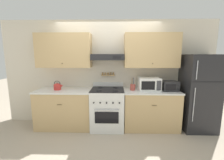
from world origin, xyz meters
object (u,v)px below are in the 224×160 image
at_px(tea_kettle, 57,86).
at_px(utensil_crock, 133,87).
at_px(toaster_oven, 170,86).
at_px(microwave, 149,84).
at_px(refrigerator, 199,93).
at_px(stove_range, 108,108).

bearing_deg(tea_kettle, utensil_crock, 0.00).
xyz_separation_m(utensil_crock, toaster_oven, (0.84, -0.00, 0.03)).
bearing_deg(microwave, refrigerator, -2.80).
bearing_deg(tea_kettle, stove_range, -2.01).
bearing_deg(toaster_oven, stove_range, -178.41).
relative_size(tea_kettle, microwave, 0.44).
bearing_deg(stove_range, toaster_oven, 1.59).
distance_m(stove_range, utensil_crock, 0.78).
distance_m(utensil_crock, toaster_oven, 0.85).
height_order(stove_range, refrigerator, refrigerator).
relative_size(microwave, utensil_crock, 1.66).
height_order(stove_range, microwave, microwave).
relative_size(tea_kettle, utensil_crock, 0.73).
bearing_deg(stove_range, tea_kettle, 177.99).
relative_size(refrigerator, microwave, 3.55).
bearing_deg(toaster_oven, refrigerator, -3.11).
bearing_deg(microwave, stove_range, -176.48).
relative_size(stove_range, tea_kettle, 4.88).
relative_size(tea_kettle, toaster_oven, 0.61).
bearing_deg(utensil_crock, refrigerator, -1.42).
xyz_separation_m(tea_kettle, toaster_oven, (2.61, -0.00, 0.03)).
bearing_deg(tea_kettle, microwave, 0.48).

